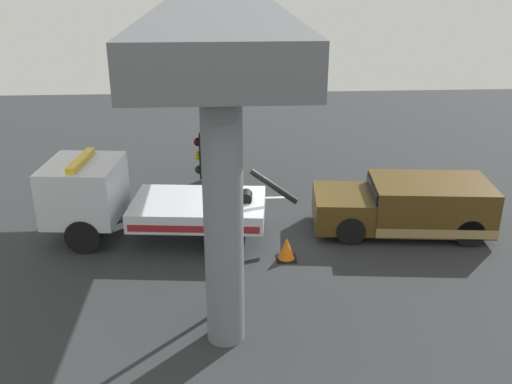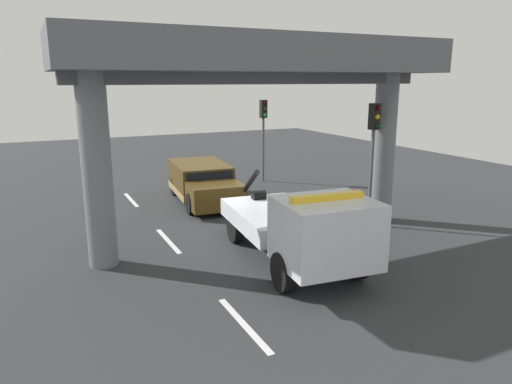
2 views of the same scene
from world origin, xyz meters
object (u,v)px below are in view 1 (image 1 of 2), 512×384
at_px(towed_van_green, 410,207).
at_px(tow_truck_white, 133,199).
at_px(traffic_light_far, 206,189).
at_px(traffic_cone_orange, 287,249).

bearing_deg(towed_van_green, tow_truck_white, -0.57).
height_order(traffic_light_far, traffic_cone_orange, traffic_light_far).
height_order(tow_truck_white, traffic_light_far, traffic_light_far).
bearing_deg(traffic_cone_orange, traffic_light_far, 51.96).
relative_size(tow_truck_white, towed_van_green, 1.36).
relative_size(towed_van_green, traffic_cone_orange, 8.45).
height_order(tow_truck_white, towed_van_green, tow_truck_white).
height_order(towed_van_green, traffic_light_far, traffic_light_far).
bearing_deg(towed_van_green, traffic_cone_orange, 22.17).
bearing_deg(tow_truck_white, towed_van_green, 179.43).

